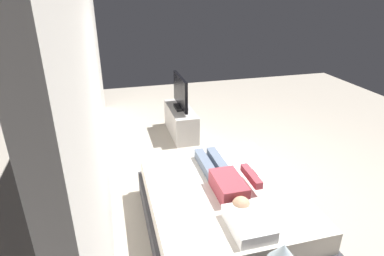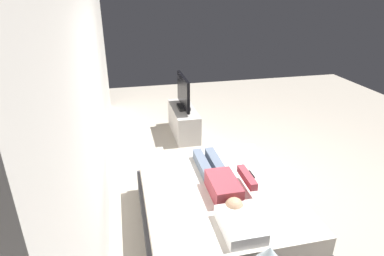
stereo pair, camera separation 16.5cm
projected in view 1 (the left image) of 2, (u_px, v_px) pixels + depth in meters
ground_plane at (235, 184)px, 4.47m from camera, size 10.00×10.00×0.00m
back_wall at (94, 88)px, 3.84m from camera, size 6.40×0.10×2.80m
bed at (222, 209)px, 3.55m from camera, size 1.92×1.64×0.54m
pillow at (248, 223)px, 2.85m from camera, size 0.48×0.34×0.12m
person at (225, 180)px, 3.44m from camera, size 1.26×0.46×0.18m
remote at (254, 173)px, 3.70m from camera, size 0.15×0.04×0.02m
tv_stand at (181, 121)px, 5.86m from camera, size 1.10×0.40×0.50m
tv at (180, 93)px, 5.64m from camera, size 0.88×0.20×0.59m
lamp at (283, 255)px, 2.19m from camera, size 0.22×0.22×0.42m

